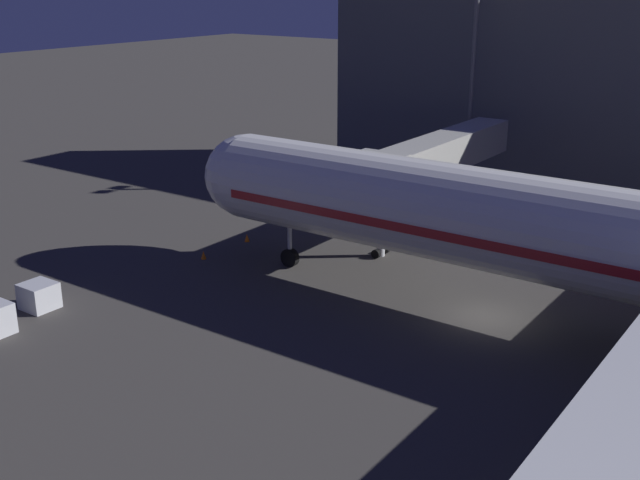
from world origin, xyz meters
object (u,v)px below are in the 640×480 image
at_px(jet_bridge, 425,160).
at_px(traffic_cone_nose_port, 247,238).
at_px(apron_floodlight_mast, 473,67).
at_px(baggage_container_near_belt, 39,296).
at_px(traffic_cone_nose_starboard, 203,255).

relative_size(jet_bridge, traffic_cone_nose_port, 36.50).
xyz_separation_m(jet_bridge, apron_floodlight_mast, (-14.59, -3.45, 4.88)).
relative_size(apron_floodlight_mast, baggage_container_near_belt, 9.91).
height_order(apron_floodlight_mast, baggage_container_near_belt, apron_floodlight_mast).
bearing_deg(traffic_cone_nose_starboard, baggage_container_near_belt, -9.58).
relative_size(baggage_container_near_belt, traffic_cone_nose_port, 3.27).
bearing_deg(traffic_cone_nose_port, jet_bridge, 133.42).
xyz_separation_m(jet_bridge, traffic_cone_nose_port, (8.71, -9.20, -5.19)).
bearing_deg(baggage_container_near_belt, jet_bridge, 155.49).
xyz_separation_m(apron_floodlight_mast, traffic_cone_nose_port, (23.30, -5.74, -10.07)).
distance_m(baggage_container_near_belt, traffic_cone_nose_starboard, 11.39).
bearing_deg(traffic_cone_nose_port, traffic_cone_nose_starboard, 0.00).
height_order(baggage_container_near_belt, traffic_cone_nose_port, baggage_container_near_belt).
height_order(jet_bridge, baggage_container_near_belt, jet_bridge).
bearing_deg(apron_floodlight_mast, jet_bridge, 13.32).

